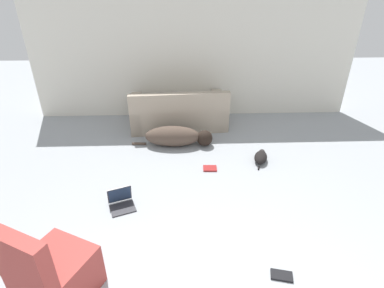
{
  "coord_description": "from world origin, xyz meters",
  "views": [
    {
      "loc": [
        -0.27,
        -1.27,
        2.54
      ],
      "look_at": [
        -0.13,
        2.45,
        0.51
      ],
      "focal_mm": 28.0,
      "sensor_mm": 36.0,
      "label": 1
    }
  ],
  "objects_px": {
    "couch": "(179,113)",
    "book_black": "(282,276)",
    "cat": "(261,157)",
    "dog": "(177,136)",
    "laptop_open": "(121,200)",
    "book_red": "(210,168)",
    "side_chair": "(52,274)"
  },
  "relations": [
    {
      "from": "laptop_open",
      "to": "book_red",
      "type": "height_order",
      "value": "laptop_open"
    },
    {
      "from": "laptop_open",
      "to": "book_red",
      "type": "bearing_deg",
      "value": 12.63
    },
    {
      "from": "couch",
      "to": "book_black",
      "type": "height_order",
      "value": "couch"
    },
    {
      "from": "dog",
      "to": "laptop_open",
      "type": "relative_size",
      "value": 3.68
    },
    {
      "from": "couch",
      "to": "side_chair",
      "type": "bearing_deg",
      "value": 69.2
    },
    {
      "from": "book_black",
      "to": "side_chair",
      "type": "distance_m",
      "value": 2.12
    },
    {
      "from": "dog",
      "to": "laptop_open",
      "type": "bearing_deg",
      "value": -111.41
    },
    {
      "from": "cat",
      "to": "side_chair",
      "type": "xyz_separation_m",
      "value": [
        -2.4,
        -2.28,
        0.24
      ]
    },
    {
      "from": "dog",
      "to": "book_red",
      "type": "distance_m",
      "value": 0.95
    },
    {
      "from": "laptop_open",
      "to": "book_black",
      "type": "relative_size",
      "value": 1.66
    },
    {
      "from": "book_red",
      "to": "book_black",
      "type": "bearing_deg",
      "value": -74.7
    },
    {
      "from": "cat",
      "to": "couch",
      "type": "bearing_deg",
      "value": 63.27
    },
    {
      "from": "cat",
      "to": "dog",
      "type": "bearing_deg",
      "value": 86.29
    },
    {
      "from": "couch",
      "to": "side_chair",
      "type": "relative_size",
      "value": 2.03
    },
    {
      "from": "dog",
      "to": "book_red",
      "type": "relative_size",
      "value": 6.63
    },
    {
      "from": "cat",
      "to": "laptop_open",
      "type": "xyz_separation_m",
      "value": [
        -2.05,
        -1.01,
        0.01
      ]
    },
    {
      "from": "book_red",
      "to": "side_chair",
      "type": "height_order",
      "value": "side_chair"
    },
    {
      "from": "couch",
      "to": "cat",
      "type": "distance_m",
      "value": 1.9
    },
    {
      "from": "book_red",
      "to": "side_chair",
      "type": "xyz_separation_m",
      "value": [
        -1.56,
        -2.06,
        0.3
      ]
    },
    {
      "from": "couch",
      "to": "dog",
      "type": "xyz_separation_m",
      "value": [
        -0.03,
        -0.79,
        -0.1
      ]
    },
    {
      "from": "side_chair",
      "to": "book_red",
      "type": "bearing_deg",
      "value": -100.73
    },
    {
      "from": "laptop_open",
      "to": "book_black",
      "type": "height_order",
      "value": "laptop_open"
    },
    {
      "from": "couch",
      "to": "cat",
      "type": "xyz_separation_m",
      "value": [
        1.31,
        -1.37,
        -0.2
      ]
    },
    {
      "from": "book_black",
      "to": "side_chair",
      "type": "xyz_separation_m",
      "value": [
        -2.09,
        -0.14,
        0.3
      ]
    },
    {
      "from": "cat",
      "to": "side_chair",
      "type": "relative_size",
      "value": 0.56
    },
    {
      "from": "laptop_open",
      "to": "book_red",
      "type": "relative_size",
      "value": 1.8
    },
    {
      "from": "couch",
      "to": "book_black",
      "type": "relative_size",
      "value": 8.16
    },
    {
      "from": "dog",
      "to": "cat",
      "type": "bearing_deg",
      "value": -20.69
    },
    {
      "from": "cat",
      "to": "book_red",
      "type": "xyz_separation_m",
      "value": [
        -0.83,
        -0.21,
        -0.06
      ]
    },
    {
      "from": "couch",
      "to": "cat",
      "type": "relative_size",
      "value": 3.62
    },
    {
      "from": "book_red",
      "to": "dog",
      "type": "bearing_deg",
      "value": 122.67
    },
    {
      "from": "cat",
      "to": "book_black",
      "type": "relative_size",
      "value": 2.25
    }
  ]
}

